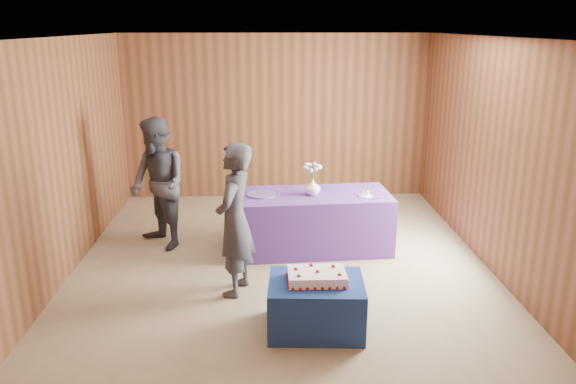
{
  "coord_description": "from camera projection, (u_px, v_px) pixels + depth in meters",
  "views": [
    {
      "loc": [
        -0.18,
        -6.24,
        2.84
      ],
      "look_at": [
        0.08,
        0.1,
        0.93
      ],
      "focal_mm": 35.0,
      "sensor_mm": 36.0,
      "label": 1
    }
  ],
  "objects": [
    {
      "name": "guest_right",
      "position": [
        158.0,
        184.0,
        7.22
      ],
      "size": [
        1.03,
        1.06,
        1.72
      ],
      "primitive_type": "imported",
      "rotation": [
        0.0,
        0.0,
        -0.9
      ],
      "color": "#373742",
      "rests_on": "ground"
    },
    {
      "name": "guest_left",
      "position": [
        235.0,
        220.0,
        5.96
      ],
      "size": [
        0.55,
        0.69,
        1.67
      ],
      "primitive_type": "imported",
      "rotation": [
        0.0,
        0.0,
        -1.84
      ],
      "color": "#33323C",
      "rests_on": "ground"
    },
    {
      "name": "sheet_cake",
      "position": [
        317.0,
        276.0,
        5.29
      ],
      "size": [
        0.57,
        0.39,
        0.13
      ],
      "rotation": [
        0.0,
        0.0,
        0.0
      ],
      "color": "white",
      "rests_on": "cake_table"
    },
    {
      "name": "cake_slice",
      "position": [
        366.0,
        193.0,
        7.06
      ],
      "size": [
        0.08,
        0.08,
        0.08
      ],
      "rotation": [
        0.0,
        0.0,
        -0.28
      ],
      "color": "white",
      "rests_on": "plate"
    },
    {
      "name": "ground",
      "position": [
        282.0,
        268.0,
        6.8
      ],
      "size": [
        6.0,
        6.0,
        0.0
      ],
      "primitive_type": "plane",
      "color": "gray",
      "rests_on": "ground"
    },
    {
      "name": "knife",
      "position": [
        372.0,
        200.0,
        6.93
      ],
      "size": [
        0.24,
        0.14,
        0.0
      ],
      "primitive_type": "cube",
      "rotation": [
        0.0,
        0.0,
        0.47
      ],
      "color": "silver",
      "rests_on": "serving_table"
    },
    {
      "name": "serving_table",
      "position": [
        312.0,
        222.0,
        7.28
      ],
      "size": [
        2.05,
        1.03,
        0.75
      ],
      "primitive_type": "cube",
      "rotation": [
        0.0,
        0.0,
        0.06
      ],
      "color": "#5B3187",
      "rests_on": "ground"
    },
    {
      "name": "platter",
      "position": [
        261.0,
        194.0,
        7.11
      ],
      "size": [
        0.41,
        0.41,
        0.02
      ],
      "primitive_type": "cylinder",
      "rotation": [
        0.0,
        0.0,
        -0.13
      ],
      "color": "#664B97",
      "rests_on": "serving_table"
    },
    {
      "name": "flower_spray",
      "position": [
        313.0,
        167.0,
        7.03
      ],
      "size": [
        0.24,
        0.23,
        0.18
      ],
      "color": "#316127",
      "rests_on": "vase"
    },
    {
      "name": "vase",
      "position": [
        313.0,
        187.0,
        7.1
      ],
      "size": [
        0.25,
        0.25,
        0.21
      ],
      "primitive_type": "imported",
      "rotation": [
        0.0,
        0.0,
        0.34
      ],
      "color": "silver",
      "rests_on": "serving_table"
    },
    {
      "name": "room_shell",
      "position": [
        281.0,
        120.0,
        6.28
      ],
      "size": [
        5.04,
        6.04,
        2.72
      ],
      "color": "brown",
      "rests_on": "ground"
    },
    {
      "name": "plate",
      "position": [
        366.0,
        196.0,
        7.07
      ],
      "size": [
        0.21,
        0.21,
        0.01
      ],
      "primitive_type": "cylinder",
      "rotation": [
        0.0,
        0.0,
        -0.22
      ],
      "color": "white",
      "rests_on": "serving_table"
    },
    {
      "name": "cake_table",
      "position": [
        316.0,
        305.0,
        5.38
      ],
      "size": [
        0.94,
        0.75,
        0.5
      ],
      "primitive_type": "cube",
      "rotation": [
        0.0,
        0.0,
        -0.06
      ],
      "color": "navy",
      "rests_on": "ground"
    }
  ]
}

